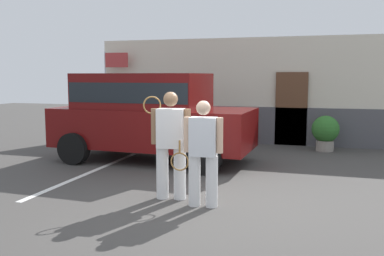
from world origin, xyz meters
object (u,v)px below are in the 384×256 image
(tennis_player_man, at_px, (171,143))
(flag_pole, at_px, (111,78))
(potted_plant_by_porch, at_px, (325,131))
(parked_suv, at_px, (149,112))
(tennis_player_woman, at_px, (203,152))

(tennis_player_man, distance_m, flag_pole, 7.19)
(tennis_player_man, bearing_deg, potted_plant_by_porch, -122.75)
(parked_suv, xyz_separation_m, tennis_player_man, (1.54, -2.82, -0.23))
(potted_plant_by_porch, bearing_deg, tennis_player_woman, -108.08)
(parked_suv, distance_m, potted_plant_by_porch, 4.78)
(tennis_player_man, relative_size, potted_plant_by_porch, 1.84)
(tennis_player_woman, bearing_deg, potted_plant_by_porch, -112.59)
(parked_suv, bearing_deg, tennis_player_man, -59.12)
(tennis_player_woman, bearing_deg, flag_pole, -56.83)
(potted_plant_by_porch, distance_m, flag_pole, 6.69)
(flag_pole, bearing_deg, tennis_player_woman, -52.32)
(parked_suv, xyz_separation_m, tennis_player_woman, (2.15, -3.06, -0.30))
(tennis_player_man, height_order, tennis_player_woman, tennis_player_man)
(tennis_player_man, relative_size, flag_pole, 0.63)
(parked_suv, relative_size, tennis_player_woman, 2.87)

